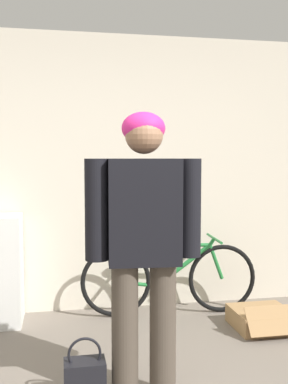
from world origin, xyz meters
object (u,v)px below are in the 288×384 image
handbag (85,379)px  cardboard_box (262,319)px  person (144,233)px  bicycle (170,277)px

handbag → cardboard_box: size_ratio=0.73×
person → cardboard_box: size_ratio=3.22×
bicycle → handbag: 1.61m
person → handbag: person is taller
person → cardboard_box: 1.76m
bicycle → person: bearing=-106.5°
bicycle → cardboard_box: bicycle is taller
handbag → cardboard_box: (1.55, 0.88, -0.05)m
person → cardboard_box: (1.19, 0.91, -0.92)m
person → bicycle: size_ratio=1.05×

